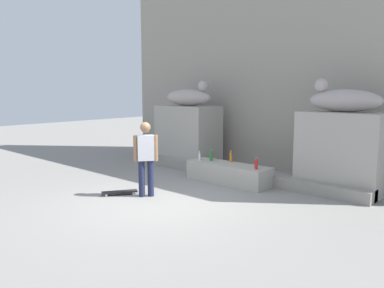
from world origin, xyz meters
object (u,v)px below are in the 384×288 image
bottle_red (256,164)px  bottle_clear (199,156)px  skateboard (120,192)px  statue_reclining_left (189,97)px  skater (146,156)px  bottle_green (211,156)px  statue_reclining_right (344,100)px  bottle_orange (231,157)px

bottle_red → bottle_clear: (-1.77, -0.02, -0.01)m
skateboard → statue_reclining_left: bearing=-129.1°
skateboard → bottle_red: size_ratio=2.82×
skater → bottle_green: size_ratio=5.42×
skater → statue_reclining_right: bearing=175.7°
statue_reclining_left → bottle_orange: (2.32, -0.93, -1.53)m
bottle_red → bottle_orange: size_ratio=0.89×
skater → bottle_green: bearing=-142.9°
bottle_green → bottle_clear: (-0.30, -0.13, -0.03)m
statue_reclining_left → skater: size_ratio=1.00×
statue_reclining_left → bottle_clear: 2.50m
statue_reclining_left → bottle_red: bearing=-28.7°
bottle_green → bottle_clear: size_ratio=1.22×
statue_reclining_right → bottle_green: statue_reclining_right is taller
statue_reclining_right → bottle_red: (-1.53, -1.21, -1.54)m
statue_reclining_left → bottle_red: size_ratio=6.00×
skater → bottle_green: (0.01, 2.28, -0.31)m
statue_reclining_left → statue_reclining_right: (4.82, -0.01, 0.00)m
statue_reclining_left → statue_reclining_right: 4.82m
bottle_orange → bottle_green: bottle_orange is taller
statue_reclining_right → skateboard: statue_reclining_right is taller
statue_reclining_left → bottle_orange: size_ratio=5.37×
statue_reclining_right → skateboard: bearing=36.9°
statue_reclining_left → skater: 4.04m
skateboard → skater: bearing=153.0°
bottle_red → statue_reclining_left: bearing=159.6°
bottle_orange → bottle_green: bearing=-159.4°
statue_reclining_right → bottle_red: statue_reclining_right is taller
bottle_orange → bottle_clear: 0.87m
statue_reclining_left → bottle_green: statue_reclining_left is taller
bottle_red → bottle_orange: 1.01m
statue_reclining_left → skateboard: 4.45m
skater → bottle_red: size_ratio=6.02×
statue_reclining_left → skater: statue_reclining_left is taller
statue_reclining_left → bottle_orange: bearing=-30.0°
bottle_green → statue_reclining_right: bearing=20.2°
skater → bottle_clear: size_ratio=6.58×
skater → skateboard: size_ratio=2.13×
bottle_green → bottle_clear: bottle_green is taller
skateboard → bottle_green: 2.73m
skateboard → bottle_clear: size_ratio=3.09×
bottle_red → bottle_orange: bottle_orange is taller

